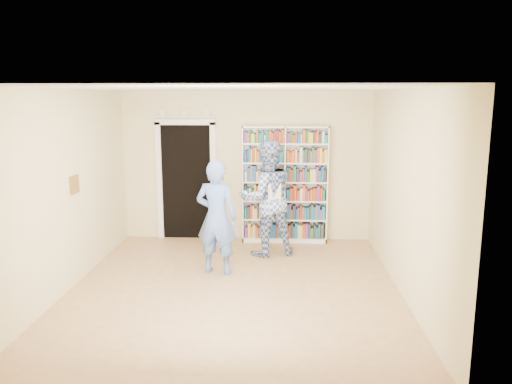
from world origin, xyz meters
The scene contains 11 objects.
floor centered at (0.00, 0.00, 0.00)m, with size 5.00×5.00×0.00m, color #A87551.
ceiling centered at (0.00, 0.00, 2.70)m, with size 5.00×5.00×0.00m, color white.
wall_back centered at (0.00, 2.50, 1.35)m, with size 4.50×4.50×0.00m, color beige.
wall_left centered at (-2.25, 0.00, 1.35)m, with size 5.00×5.00×0.00m, color beige.
wall_right centered at (2.25, 0.00, 1.35)m, with size 5.00×5.00×0.00m, color beige.
bookshelf centered at (0.70, 2.34, 1.06)m, with size 1.52×0.29×2.09m.
doorway centered at (-1.10, 2.48, 1.18)m, with size 1.10×0.08×2.43m.
wall_art centered at (-2.23, 0.20, 1.40)m, with size 0.03×0.25×0.25m, color brown.
man_blue centered at (-0.31, 0.62, 0.85)m, with size 0.62×0.41×1.70m, color #597DC6.
man_plaid centered at (0.40, 1.55, 0.96)m, with size 0.93×0.72×1.91m, color #304C95.
paper_sheet centered at (0.53, 1.31, 1.08)m, with size 0.23×0.01×0.32m, color white.
Camera 1 is at (0.62, -6.47, 2.59)m, focal length 35.00 mm.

